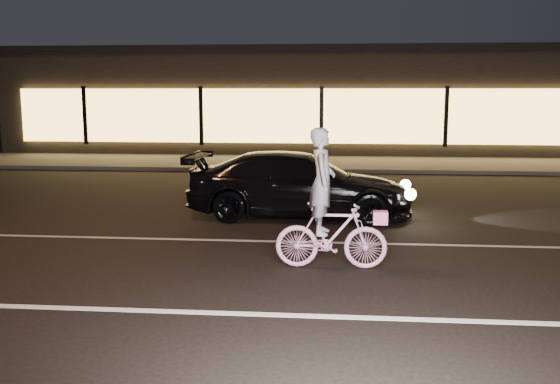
# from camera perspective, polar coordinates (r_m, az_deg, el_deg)

# --- Properties ---
(ground) EXTENTS (90.00, 90.00, 0.00)m
(ground) POSITION_cam_1_polar(r_m,az_deg,el_deg) (8.69, 1.19, -7.76)
(ground) COLOR black
(ground) RESTS_ON ground
(lane_stripe_near) EXTENTS (60.00, 0.12, 0.01)m
(lane_stripe_near) POSITION_cam_1_polar(r_m,az_deg,el_deg) (7.27, 0.34, -11.19)
(lane_stripe_near) COLOR silver
(lane_stripe_near) RESTS_ON ground
(lane_stripe_far) EXTENTS (60.00, 0.10, 0.01)m
(lane_stripe_far) POSITION_cam_1_polar(r_m,az_deg,el_deg) (10.61, 1.95, -4.58)
(lane_stripe_far) COLOR gray
(lane_stripe_far) RESTS_ON ground
(sidewalk) EXTENTS (30.00, 4.00, 0.12)m
(sidewalk) POSITION_cam_1_polar(r_m,az_deg,el_deg) (21.44, 3.64, 2.62)
(sidewalk) COLOR #383533
(sidewalk) RESTS_ON ground
(storefront) EXTENTS (25.40, 8.42, 4.20)m
(storefront) POSITION_cam_1_polar(r_m,az_deg,el_deg) (27.26, 4.05, 8.44)
(storefront) COLOR black
(storefront) RESTS_ON ground
(cyclist) EXTENTS (1.61, 0.56, 2.03)m
(cyclist) POSITION_cam_1_polar(r_m,az_deg,el_deg) (8.96, 4.49, -2.49)
(cyclist) COLOR #E248A2
(cyclist) RESTS_ON ground
(sedan) EXTENTS (4.57, 1.97, 1.31)m
(sedan) POSITION_cam_1_polar(r_m,az_deg,el_deg) (12.61, 1.80, 0.67)
(sedan) COLOR black
(sedan) RESTS_ON ground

